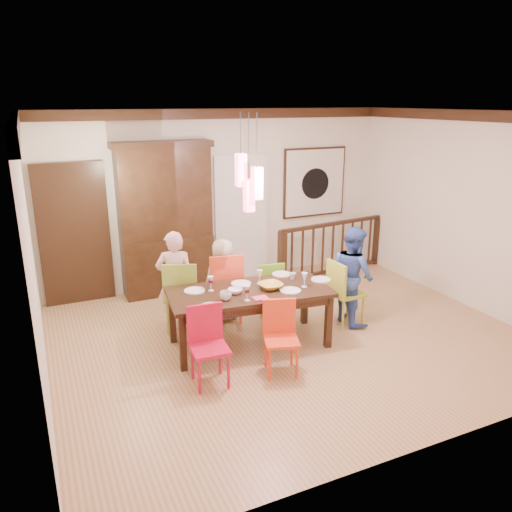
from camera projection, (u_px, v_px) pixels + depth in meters
name	position (u px, v px, depth m)	size (l,w,h in m)	color
floor	(289.00, 336.00, 6.69)	(6.00, 6.00, 0.00)	#A2784E
ceiling	(294.00, 112.00, 5.83)	(6.00, 6.00, 0.00)	white
wall_back	(221.00, 198.00, 8.43)	(6.00, 6.00, 0.00)	beige
wall_left	(32.00, 262.00, 5.08)	(5.00, 5.00, 0.00)	beige
wall_right	(468.00, 211.00, 7.45)	(5.00, 5.00, 0.00)	beige
crown_molding	(294.00, 119.00, 5.85)	(6.00, 5.00, 0.16)	black
panel_door	(75.00, 237.00, 7.56)	(1.04, 0.07, 2.24)	black
white_doorway	(241.00, 219.00, 8.66)	(0.97, 0.05, 2.22)	silver
painting	(314.00, 182.00, 9.06)	(1.25, 0.06, 1.25)	black
pendant_cluster	(249.00, 182.00, 5.85)	(0.27, 0.21, 1.14)	#FA4B66
dining_table	(249.00, 297.00, 6.28)	(2.11, 1.13, 0.75)	black
chair_far_left	(182.00, 290.00, 6.76)	(0.58, 0.58, 1.00)	#89AA34
chair_far_mid	(224.00, 282.00, 7.01)	(0.54, 0.54, 1.03)	#F34C29
chair_far_right	(268.00, 284.00, 7.27)	(0.42, 0.42, 0.83)	#6EB425
chair_near_left	(209.00, 342.00, 5.43)	(0.43, 0.43, 0.89)	red
chair_near_mid	(281.00, 334.00, 5.66)	(0.48, 0.48, 0.85)	red
chair_end_right	(347.00, 288.00, 6.94)	(0.44, 0.44, 0.93)	#B0C036
china_hutch	(166.00, 219.00, 7.92)	(1.54, 0.46, 2.44)	black
balustrade	(333.00, 247.00, 9.00)	(2.33, 0.34, 0.96)	black
person_far_left	(175.00, 281.00, 6.72)	(0.51, 0.33, 1.40)	beige
person_far_mid	(223.00, 280.00, 7.06)	(0.58, 0.38, 1.19)	#BCA98E
person_end_right	(353.00, 275.00, 6.95)	(0.68, 0.53, 1.39)	#3B5AA6
serving_bowl	(270.00, 286.00, 6.30)	(0.30, 0.30, 0.07)	gold
small_bowl	(235.00, 291.00, 6.15)	(0.19, 0.19, 0.06)	white
cup_left	(226.00, 296.00, 5.94)	(0.14, 0.14, 0.11)	silver
cup_right	(292.00, 276.00, 6.64)	(0.09, 0.09, 0.09)	silver
plate_far_left	(194.00, 291.00, 6.22)	(0.26, 0.26, 0.01)	white
plate_far_mid	(241.00, 284.00, 6.46)	(0.26, 0.26, 0.01)	white
plate_far_right	(282.00, 274.00, 6.81)	(0.26, 0.26, 0.01)	white
plate_near_left	(211.00, 307.00, 5.74)	(0.26, 0.26, 0.01)	white
plate_near_mid	(291.00, 291.00, 6.22)	(0.26, 0.26, 0.01)	white
plate_end_right	(321.00, 279.00, 6.61)	(0.26, 0.26, 0.01)	white
wine_glass_a	(211.00, 284.00, 6.21)	(0.08, 0.08, 0.19)	#590C19
wine_glass_b	(260.00, 277.00, 6.44)	(0.08, 0.08, 0.19)	silver
wine_glass_c	(247.00, 293.00, 5.90)	(0.08, 0.08, 0.19)	#590C19
wine_glass_d	(304.00, 280.00, 6.34)	(0.08, 0.08, 0.19)	silver
napkin	(260.00, 298.00, 5.99)	(0.18, 0.14, 0.01)	#D83359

